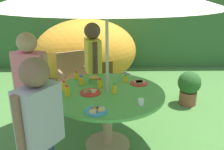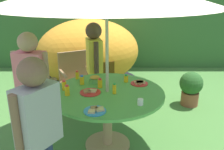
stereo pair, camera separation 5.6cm
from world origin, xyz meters
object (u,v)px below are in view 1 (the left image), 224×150
(wooden_chair, at_px, (74,77))
(juice_bottle_center_front, at_px, (100,83))
(juice_bottle_far_left, at_px, (64,86))
(potted_plant, at_px, (189,86))
(plate_back_edge, at_px, (90,92))
(juice_bottle_near_right, at_px, (81,80))
(juice_bottle_center_back, at_px, (76,75))
(garden_table, at_px, (107,103))
(cup_near, at_px, (141,102))
(dome_tent, at_px, (86,52))
(child_in_grey_shirt, at_px, (39,117))
(plate_mid_left, at_px, (96,111))
(child_in_pink_shirt, at_px, (30,74))
(juice_bottle_far_right, at_px, (67,91))
(child_in_yellow_shirt, at_px, (93,57))
(plate_mid_right, at_px, (139,83))
(juice_bottle_near_left, at_px, (126,78))
(snack_bowl, at_px, (94,79))

(wooden_chair, distance_m, juice_bottle_center_front, 1.16)
(juice_bottle_far_left, bearing_deg, potted_plant, 30.38)
(juice_bottle_center_front, bearing_deg, plate_back_edge, -122.45)
(juice_bottle_near_right, relative_size, juice_bottle_center_back, 1.06)
(garden_table, xyz_separation_m, plate_back_edge, (-0.20, -0.03, 0.16))
(juice_bottle_near_right, bearing_deg, cup_near, -40.97)
(dome_tent, bearing_deg, potted_plant, -48.24)
(child_in_grey_shirt, height_order, juice_bottle_far_left, child_in_grey_shirt)
(plate_mid_left, distance_m, plate_back_edge, 0.48)
(child_in_pink_shirt, height_order, juice_bottle_far_right, child_in_pink_shirt)
(dome_tent, height_order, potted_plant, dome_tent)
(wooden_chair, distance_m, potted_plant, 1.95)
(potted_plant, relative_size, child_in_yellow_shirt, 0.41)
(cup_near, bearing_deg, plate_mid_right, 84.78)
(wooden_chair, distance_m, child_in_yellow_shirt, 0.57)
(wooden_chair, bearing_deg, plate_mid_right, -68.72)
(child_in_yellow_shirt, height_order, juice_bottle_center_front, child_in_yellow_shirt)
(garden_table, distance_m, juice_bottle_near_left, 0.45)
(child_in_yellow_shirt, height_order, plate_mid_left, child_in_yellow_shirt)
(child_in_yellow_shirt, distance_m, juice_bottle_far_left, 0.95)
(juice_bottle_near_right, bearing_deg, juice_bottle_center_back, 113.54)
(juice_bottle_far_right, bearing_deg, child_in_grey_shirt, -98.03)
(dome_tent, height_order, snack_bowl, dome_tent)
(child_in_pink_shirt, relative_size, juice_bottle_center_back, 12.32)
(child_in_pink_shirt, bearing_deg, juice_bottle_near_left, 17.88)
(garden_table, height_order, child_in_yellow_shirt, child_in_yellow_shirt)
(garden_table, relative_size, plate_back_edge, 5.54)
(dome_tent, bearing_deg, juice_bottle_near_left, -88.18)
(garden_table, xyz_separation_m, child_in_yellow_shirt, (-0.22, 0.95, 0.32))
(juice_bottle_center_front, distance_m, juice_bottle_center_back, 0.44)
(snack_bowl, bearing_deg, child_in_pink_shirt, -170.63)
(potted_plant, height_order, snack_bowl, snack_bowl)
(garden_table, xyz_separation_m, plate_mid_right, (0.41, 0.25, 0.17))
(juice_bottle_center_front, bearing_deg, child_in_yellow_shirt, 98.67)
(plate_mid_left, xyz_separation_m, juice_bottle_center_front, (0.02, 0.64, 0.04))
(plate_back_edge, relative_size, juice_bottle_near_left, 2.37)
(potted_plant, bearing_deg, child_in_grey_shirt, -133.63)
(snack_bowl, bearing_deg, juice_bottle_center_front, -67.18)
(garden_table, height_order, juice_bottle_near_left, juice_bottle_near_left)
(potted_plant, bearing_deg, juice_bottle_near_right, -151.51)
(plate_back_edge, xyz_separation_m, cup_near, (0.56, -0.32, 0.02))
(snack_bowl, distance_m, juice_bottle_near_left, 0.41)
(dome_tent, height_order, juice_bottle_far_right, dome_tent)
(child_in_pink_shirt, relative_size, plate_mid_right, 6.44)
(cup_near, bearing_deg, garden_table, 135.24)
(child_in_grey_shirt, height_order, snack_bowl, child_in_grey_shirt)
(plate_mid_right, bearing_deg, wooden_chair, 136.68)
(garden_table, distance_m, plate_back_edge, 0.26)
(child_in_grey_shirt, relative_size, plate_mid_left, 6.18)
(wooden_chair, relative_size, snack_bowl, 6.14)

